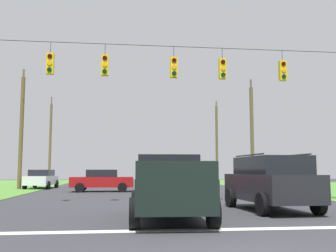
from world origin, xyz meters
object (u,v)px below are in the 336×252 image
object	(u,v)px
overhead_signal_span	(167,107)
utility_pole_mid_right	(252,134)
suv_black	(270,182)
utility_pole_mid_left	(21,131)
distant_car_far_parked	(102,180)
distant_car_oncoming	(184,182)
utility_pole_far_right	(217,143)
distant_car_crossing_white	(42,179)
utility_pole_far_left	(50,140)
pickup_truck	(168,187)

from	to	relation	value
overhead_signal_span	utility_pole_mid_right	world-z (taller)	utility_pole_mid_right
suv_black	utility_pole_mid_left	xyz separation A→B (m)	(-13.28, 18.21, 3.54)
distant_car_far_parked	suv_black	bearing A→B (deg)	-64.45
distant_car_far_parked	utility_pole_mid_left	bearing A→B (deg)	147.92
distant_car_oncoming	utility_pole_far_right	world-z (taller)	utility_pole_far_right
distant_car_far_parked	distant_car_crossing_white	bearing A→B (deg)	133.83
distant_car_oncoming	utility_pole_far_left	world-z (taller)	utility_pole_far_left
utility_pole_far_right	distant_car_oncoming	bearing A→B (deg)	-108.17
pickup_truck	distant_car_far_parked	xyz separation A→B (m)	(-2.69, 16.28, -0.18)
suv_black	utility_pole_far_right	distance (m)	33.19
suv_black	utility_pole_mid_right	distance (m)	20.28
distant_car_oncoming	distant_car_crossing_white	bearing A→B (deg)	132.82
utility_pole_mid_right	utility_pole_far_right	xyz separation A→B (m)	(0.14, 13.35, 0.14)
distant_car_crossing_white	distant_car_far_parked	xyz separation A→B (m)	(5.09, -5.31, 0.00)
distant_car_far_parked	utility_pole_far_right	bearing A→B (deg)	55.24
pickup_truck	utility_pole_far_left	bearing A→B (deg)	105.34
utility_pole_far_left	utility_pole_mid_left	bearing A→B (deg)	-89.89
distant_car_far_parked	utility_pole_far_right	distance (m)	22.67
distant_car_far_parked	utility_pole_far_left	world-z (taller)	utility_pole_far_left
overhead_signal_span	utility_pole_mid_left	distance (m)	17.86
utility_pole_mid_right	suv_black	bearing A→B (deg)	-107.01
pickup_truck	utility_pole_mid_right	bearing A→B (deg)	65.06
utility_pole_far_right	utility_pole_mid_left	bearing A→B (deg)	-143.55
utility_pole_far_left	distant_car_oncoming	bearing A→B (deg)	-63.46
distant_car_oncoming	utility_pole_far_right	xyz separation A→B (m)	(7.82, 23.82, 3.98)
distant_car_oncoming	utility_pole_far_right	bearing A→B (deg)	71.83
utility_pole_far_right	suv_black	bearing A→B (deg)	-100.45
distant_car_far_parked	utility_pole_far_right	size ratio (longest dim) A/B	0.44
pickup_truck	distant_car_far_parked	size ratio (longest dim) A/B	1.27
distant_car_far_parked	utility_pole_far_left	size ratio (longest dim) A/B	0.44
utility_pole_far_right	utility_pole_far_left	world-z (taller)	utility_pole_far_right
pickup_truck	utility_pole_mid_right	xyz separation A→B (m)	(9.89, 21.27, 3.66)
utility_pole_mid_left	pickup_truck	bearing A→B (deg)	-65.62
pickup_truck	suv_black	size ratio (longest dim) A/B	1.12
utility_pole_far_left	distant_car_far_parked	bearing A→B (deg)	-69.41
utility_pole_far_right	utility_pole_mid_right	bearing A→B (deg)	-90.61
suv_black	utility_pole_far_left	xyz separation A→B (m)	(-13.31, 31.59, 3.76)
distant_car_crossing_white	distant_car_oncoming	distance (m)	14.71
pickup_truck	utility_pole_far_right	size ratio (longest dim) A/B	0.56
distant_car_crossing_white	utility_pole_mid_left	bearing A→B (deg)	-140.33
utility_pole_far_left	overhead_signal_span	bearing A→B (deg)	-70.78
suv_black	utility_pole_mid_left	distance (m)	22.81
suv_black	distant_car_far_parked	world-z (taller)	suv_black
utility_pole_far_right	utility_pole_far_left	xyz separation A→B (m)	(-19.29, -0.84, 0.05)
distant_car_crossing_white	utility_pole_far_left	distance (m)	12.92
utility_pole_far_right	utility_pole_mid_left	xyz separation A→B (m)	(-19.27, -14.23, -0.17)
overhead_signal_span	distant_car_oncoming	world-z (taller)	overhead_signal_span
overhead_signal_span	utility_pole_mid_left	bearing A→B (deg)	123.43
overhead_signal_span	utility_pole_far_right	world-z (taller)	utility_pole_far_right
distant_car_crossing_white	distant_car_far_parked	world-z (taller)	same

